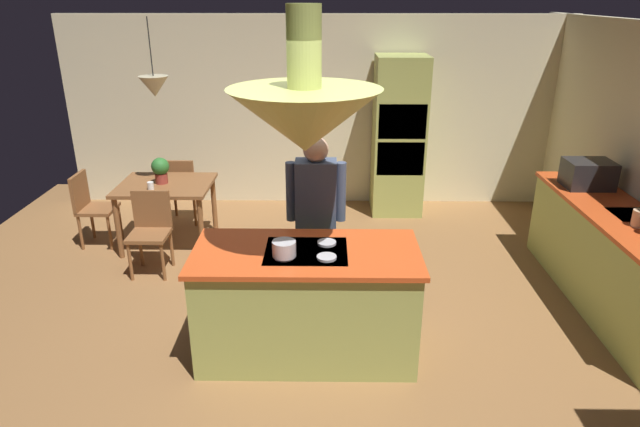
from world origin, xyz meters
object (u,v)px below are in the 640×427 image
object	(u,v)px
kitchen_island	(307,302)
chair_facing_island	(151,227)
person_at_island	(316,214)
potted_plant_on_table	(161,169)
microwave_on_counter	(588,174)
oven_tower	(399,137)
chair_by_back_wall	(181,186)
cooking_pot_on_cooktop	(284,249)
chair_at_corner	(90,204)
canister_tea	(640,218)
dining_table	(166,192)
cup_on_table	(151,186)

from	to	relation	value
kitchen_island	chair_facing_island	world-z (taller)	kitchen_island
person_at_island	potted_plant_on_table	bearing A→B (deg)	141.83
chair_facing_island	microwave_on_counter	bearing A→B (deg)	1.48
kitchen_island	potted_plant_on_table	size ratio (longest dim) A/B	5.94
oven_tower	chair_by_back_wall	world-z (taller)	oven_tower
potted_plant_on_table	cooking_pot_on_cooktop	world-z (taller)	cooking_pot_on_cooktop
chair_by_back_wall	oven_tower	bearing A→B (deg)	-170.10
oven_tower	chair_by_back_wall	bearing A→B (deg)	-170.10
chair_by_back_wall	chair_at_corner	distance (m)	1.11
microwave_on_counter	canister_tea	bearing A→B (deg)	-90.00
dining_table	kitchen_island	bearing A→B (deg)	-51.01
oven_tower	chair_at_corner	size ratio (longest dim) A/B	2.38
dining_table	person_at_island	world-z (taller)	person_at_island
oven_tower	microwave_on_counter	distance (m)	2.42
chair_facing_island	potted_plant_on_table	distance (m)	0.80
chair_at_corner	chair_by_back_wall	bearing A→B (deg)	-54.07
kitchen_island	cooking_pot_on_cooktop	world-z (taller)	cooking_pot_on_cooktop
oven_tower	chair_by_back_wall	size ratio (longest dim) A/B	2.38
dining_table	microwave_on_counter	world-z (taller)	microwave_on_counter
microwave_on_counter	cooking_pot_on_cooktop	xyz separation A→B (m)	(-3.00, -1.69, -0.06)
cup_on_table	microwave_on_counter	bearing A→B (deg)	-3.96
chair_facing_island	dining_table	bearing A→B (deg)	90.00
dining_table	cooking_pot_on_cooktop	size ratio (longest dim) A/B	5.82
canister_tea	chair_by_back_wall	bearing A→B (deg)	153.84
chair_at_corner	canister_tea	distance (m)	5.69
kitchen_island	chair_by_back_wall	distance (m)	3.24
canister_tea	microwave_on_counter	distance (m)	1.04
oven_tower	canister_tea	world-z (taller)	oven_tower
oven_tower	cup_on_table	xyz separation A→B (m)	(-2.90, -1.36, -0.23)
oven_tower	person_at_island	distance (m)	2.75
chair_by_back_wall	chair_at_corner	world-z (taller)	same
person_at_island	canister_tea	distance (m)	2.78
chair_facing_island	chair_at_corner	distance (m)	1.11
cup_on_table	canister_tea	bearing A→B (deg)	-16.34
cup_on_table	cooking_pot_on_cooktop	distance (m)	2.60
dining_table	potted_plant_on_table	distance (m)	0.28
chair_facing_island	cup_on_table	world-z (taller)	chair_facing_island
dining_table	potted_plant_on_table	bearing A→B (deg)	156.01
chair_by_back_wall	cup_on_table	distance (m)	0.93
chair_facing_island	cup_on_table	size ratio (longest dim) A/B	9.67
person_at_island	cup_on_table	distance (m)	2.21
kitchen_island	potted_plant_on_table	world-z (taller)	potted_plant_on_table
chair_facing_island	potted_plant_on_table	size ratio (longest dim) A/B	2.90
chair_facing_island	microwave_on_counter	distance (m)	4.58
chair_at_corner	cup_on_table	distance (m)	0.89
cup_on_table	cooking_pot_on_cooktop	size ratio (longest dim) A/B	0.50
chair_facing_island	canister_tea	distance (m)	4.66
kitchen_island	microwave_on_counter	xyz separation A→B (m)	(2.84, 1.56, 0.60)
oven_tower	canister_tea	bearing A→B (deg)	-57.38
oven_tower	cup_on_table	world-z (taller)	oven_tower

